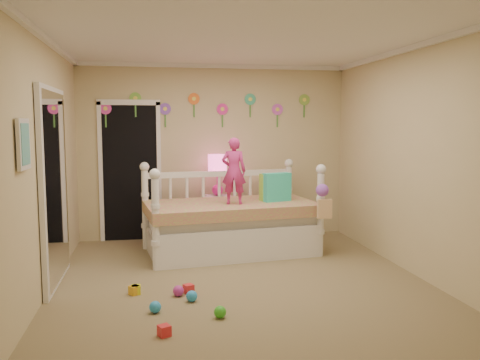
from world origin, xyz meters
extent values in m
cube|color=#7F684C|center=(0.00, 0.00, 0.00)|extent=(4.00, 4.50, 0.01)
cube|color=white|center=(0.00, 0.00, 2.60)|extent=(4.00, 4.50, 0.01)
cube|color=tan|center=(0.00, 2.25, 1.30)|extent=(4.00, 0.01, 2.60)
cube|color=tan|center=(-2.00, 0.00, 1.30)|extent=(0.01, 4.50, 2.60)
cube|color=tan|center=(2.00, 0.00, 1.30)|extent=(0.01, 4.50, 2.60)
cube|color=#26C2A9|center=(0.72, 1.24, 0.87)|extent=(0.40, 0.24, 0.38)
cube|color=#97EA47|center=(0.70, 1.32, 0.86)|extent=(0.40, 0.20, 0.37)
imported|color=#CC2E80|center=(0.11, 1.11, 1.11)|extent=(0.36, 0.27, 0.87)
cube|color=white|center=(0.01, 1.98, 0.34)|extent=(0.43, 0.35, 0.67)
sphere|color=#E01D8F|center=(0.01, 1.98, 0.75)|extent=(0.16, 0.16, 0.16)
cylinder|color=#E01D8F|center=(0.01, 1.98, 0.93)|extent=(0.03, 0.03, 0.35)
cylinder|color=#FF4C9C|center=(0.01, 1.98, 1.15)|extent=(0.27, 0.27, 0.26)
cube|color=black|center=(-1.25, 2.23, 1.03)|extent=(0.90, 0.04, 2.07)
cube|color=white|center=(-1.96, 0.30, 1.05)|extent=(0.07, 1.30, 2.10)
cube|color=white|center=(-1.97, -0.90, 1.55)|extent=(0.05, 0.34, 0.42)
camera|label=1|loc=(-0.94, -5.24, 1.71)|focal=37.39mm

